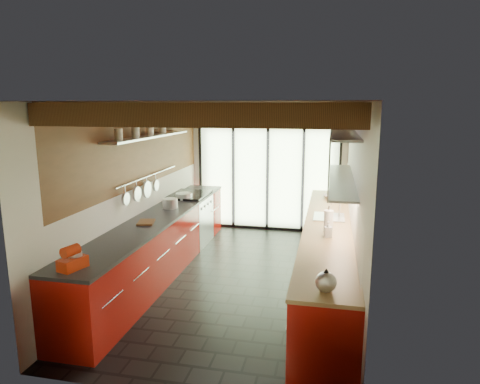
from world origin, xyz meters
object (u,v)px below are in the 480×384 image
Objects in this scene: kettle at (326,281)px; paper_towel at (329,221)px; stand_mixer at (73,259)px; bowl at (330,197)px; soap_bottle at (328,229)px.

paper_towel reaches higher than kettle.
stand_mixer is 4.75m from bowl.
stand_mixer is 1.29× the size of bowl.
kettle is at bearing -90.00° from soap_bottle.
paper_towel is 0.27m from soap_bottle.
stand_mixer reaches higher than kettle.
soap_bottle is (-0.00, -0.27, -0.04)m from paper_towel.
kettle is 0.79× the size of paper_towel.
paper_towel is 1.64× the size of soap_bottle.
bowl is at bearing 57.68° from stand_mixer.
stand_mixer is at bearing -143.04° from paper_towel.
paper_towel is at bearing -90.00° from bowl.
kettle is 1.65m from soap_bottle.
bowl is (-0.00, 2.10, -0.11)m from paper_towel.
bowl is at bearing 90.00° from soap_bottle.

